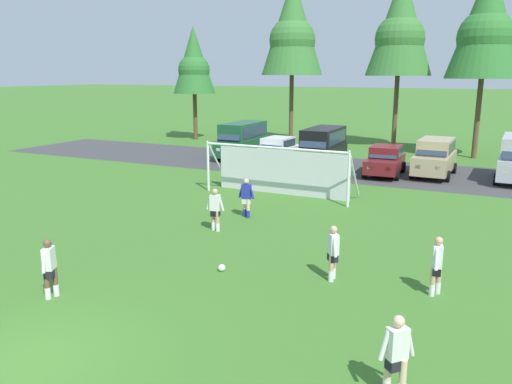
% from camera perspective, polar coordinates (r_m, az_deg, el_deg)
% --- Properties ---
extents(ground_plane, '(400.00, 400.00, 0.00)m').
position_cam_1_polar(ground_plane, '(23.75, 4.58, -1.09)').
color(ground_plane, '#3D7028').
extents(parking_lot_strip, '(52.00, 8.40, 0.01)m').
position_cam_1_polar(parking_lot_strip, '(32.35, 10.56, 2.57)').
color(parking_lot_strip, '#3D3D3F').
rests_on(parking_lot_strip, ground).
extents(soccer_ball, '(0.22, 0.22, 0.22)m').
position_cam_1_polar(soccer_ball, '(15.51, -3.88, -8.53)').
color(soccer_ball, white).
rests_on(soccer_ball, ground).
extents(soccer_goal, '(7.44, 2.03, 2.57)m').
position_cam_1_polar(soccer_goal, '(24.78, 2.76, 2.60)').
color(soccer_goal, white).
rests_on(soccer_goal, ground).
extents(player_striker_near, '(0.46, 0.68, 1.64)m').
position_cam_1_polar(player_striker_near, '(14.78, 8.65, -6.81)').
color(player_striker_near, tan).
rests_on(player_striker_near, ground).
extents(player_midfield_center, '(0.39, 0.73, 1.64)m').
position_cam_1_polar(player_midfield_center, '(14.58, -22.24, -7.97)').
color(player_midfield_center, brown).
rests_on(player_midfield_center, ground).
extents(player_defender_far, '(0.75, 0.33, 1.64)m').
position_cam_1_polar(player_defender_far, '(19.19, -4.62, -2.01)').
color(player_defender_far, tan).
rests_on(player_defender_far, ground).
extents(player_winger_left, '(0.30, 0.75, 1.64)m').
position_cam_1_polar(player_winger_left, '(14.51, 19.71, -7.85)').
color(player_winger_left, tan).
rests_on(player_winger_left, ground).
extents(player_winger_right, '(0.75, 0.29, 1.64)m').
position_cam_1_polar(player_winger_right, '(20.94, -1.09, -0.68)').
color(player_winger_right, beige).
rests_on(player_winger_right, ground).
extents(player_trailing_back, '(0.62, 0.55, 1.64)m').
position_cam_1_polar(player_trailing_back, '(10.00, 15.53, -17.47)').
color(player_trailing_back, beige).
rests_on(player_trailing_back, ground).
extents(parked_car_slot_far_left, '(2.22, 4.81, 2.52)m').
position_cam_1_polar(parked_car_slot_far_left, '(35.64, -1.55, 5.93)').
color(parked_car_slot_far_left, '#194C2D').
rests_on(parked_car_slot_far_left, ground).
extents(parked_car_slot_left, '(2.18, 4.28, 1.72)m').
position_cam_1_polar(parked_car_slot_left, '(33.79, 2.42, 4.73)').
color(parked_car_slot_left, silver).
rests_on(parked_car_slot_left, ground).
extents(parked_car_slot_center_left, '(2.24, 4.82, 2.52)m').
position_cam_1_polar(parked_car_slot_center_left, '(32.33, 7.53, 5.08)').
color(parked_car_slot_center_left, black).
rests_on(parked_car_slot_center_left, ground).
extents(parked_car_slot_center, '(2.18, 4.28, 1.72)m').
position_cam_1_polar(parked_car_slot_center, '(30.69, 14.37, 3.47)').
color(parked_car_slot_center, maroon).
rests_on(parked_car_slot_center, ground).
extents(parked_car_slot_center_right, '(2.25, 4.66, 2.16)m').
position_cam_1_polar(parked_car_slot_center_right, '(31.27, 19.53, 3.74)').
color(parked_car_slot_center_right, tan).
rests_on(parked_car_slot_center_right, ground).
extents(tree_left_edge, '(3.72, 3.72, 9.92)m').
position_cam_1_polar(tree_left_edge, '(46.41, -7.03, 14.30)').
color(tree_left_edge, brown).
rests_on(tree_left_edge, ground).
extents(tree_mid_left, '(5.16, 5.16, 13.76)m').
position_cam_1_polar(tree_mid_left, '(44.33, 4.14, 17.86)').
color(tree_mid_left, brown).
rests_on(tree_mid_left, ground).
extents(tree_center_back, '(5.12, 5.12, 13.66)m').
position_cam_1_polar(tree_center_back, '(42.72, 15.99, 17.49)').
color(tree_center_back, brown).
rests_on(tree_center_back, ground).
extents(tree_mid_right, '(4.97, 4.97, 13.25)m').
position_cam_1_polar(tree_mid_right, '(38.89, 24.58, 16.89)').
color(tree_mid_right, brown).
rests_on(tree_mid_right, ground).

